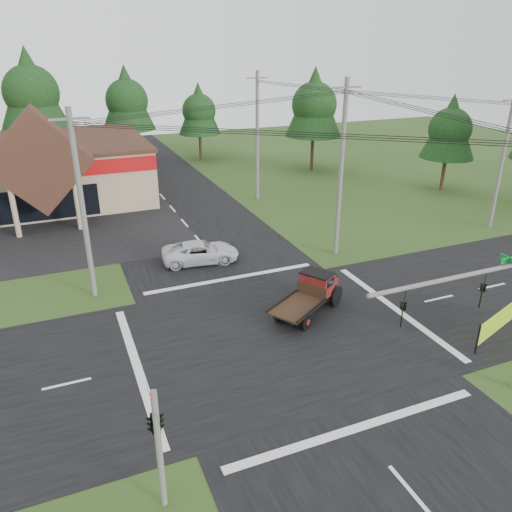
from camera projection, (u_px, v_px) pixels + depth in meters
ground at (279, 336)px, 24.79m from camera, size 120.00×120.00×0.00m
road_ns at (279, 335)px, 24.79m from camera, size 12.00×120.00×0.02m
road_ew at (279, 335)px, 24.79m from camera, size 120.00×12.00×0.02m
traffic_signal_mast at (506, 303)px, 18.73m from camera, size 8.12×0.24×7.00m
traffic_signal_corner at (154, 412)px, 14.55m from camera, size 0.53×2.48×4.40m
utility_pole_nw at (82, 206)px, 26.62m from camera, size 2.00×0.30×10.50m
utility_pole_ne at (341, 169)px, 32.05m from camera, size 2.00×0.30×11.50m
utility_pole_far at (502, 161)px, 37.24m from camera, size 2.00×0.30×10.20m
utility_pole_n at (257, 136)px, 43.98m from camera, size 2.00×0.30×11.20m
tree_row_c at (31, 90)px, 52.58m from camera, size 7.28×7.28×13.13m
tree_row_d at (127, 98)px, 57.47m from camera, size 6.16×6.16×11.11m
tree_row_e at (199, 109)px, 59.13m from camera, size 5.04×5.04×9.09m
tree_side_ne at (314, 102)px, 53.63m from camera, size 6.16×6.16×11.11m
tree_side_e_near at (450, 127)px, 46.80m from camera, size 5.04×5.04×9.09m
antique_flatbed_truck at (307, 296)px, 26.43m from camera, size 5.22×4.21×2.07m
roadside_banner at (499, 323)px, 24.41m from camera, size 4.34×1.62×1.55m
white_pickup at (200, 252)px, 32.82m from camera, size 5.29×3.01×1.39m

